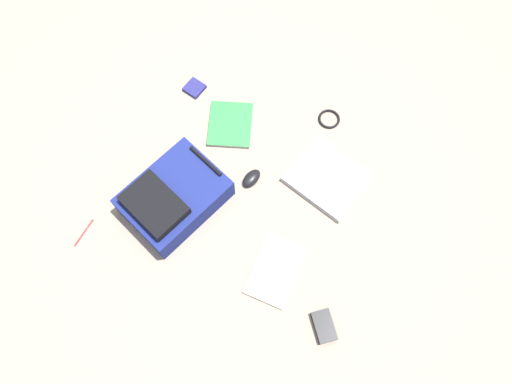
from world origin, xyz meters
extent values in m
plane|color=gray|center=(0.00, 0.00, 0.00)|extent=(3.90, 3.90, 0.00)
cube|color=navy|center=(-0.27, -0.21, 0.06)|extent=(0.40, 0.49, 0.13)
cube|color=black|center=(-0.29, -0.31, 0.15)|extent=(0.29, 0.23, 0.05)
cylinder|color=black|center=(-0.23, -0.02, 0.14)|extent=(0.19, 0.06, 0.02)
cube|color=#929296|center=(0.25, 0.25, 0.01)|extent=(0.36, 0.31, 0.02)
cube|color=#B7B7BC|center=(0.25, 0.25, 0.03)|extent=(0.36, 0.31, 0.01)
cube|color=silver|center=(0.27, -0.24, 0.01)|extent=(0.22, 0.29, 0.01)
cube|color=silver|center=(0.27, -0.24, 0.01)|extent=(0.23, 0.30, 0.00)
cube|color=silver|center=(-0.28, 0.25, 0.01)|extent=(0.28, 0.30, 0.02)
cube|color=#2D8C3F|center=(-0.28, 0.25, 0.02)|extent=(0.29, 0.31, 0.00)
ellipsoid|color=black|center=(-0.04, 0.06, 0.02)|extent=(0.07, 0.11, 0.04)
torus|color=black|center=(0.10, 0.53, 0.01)|extent=(0.11, 0.11, 0.01)
cube|color=black|center=(0.56, -0.33, 0.02)|extent=(0.15, 0.14, 0.03)
cylinder|color=red|center=(-0.53, -0.55, 0.00)|extent=(0.02, 0.14, 0.01)
cube|color=navy|center=(-0.55, 0.33, 0.01)|extent=(0.09, 0.09, 0.02)
camera|label=1|loc=(0.44, -0.67, 2.07)|focal=34.21mm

